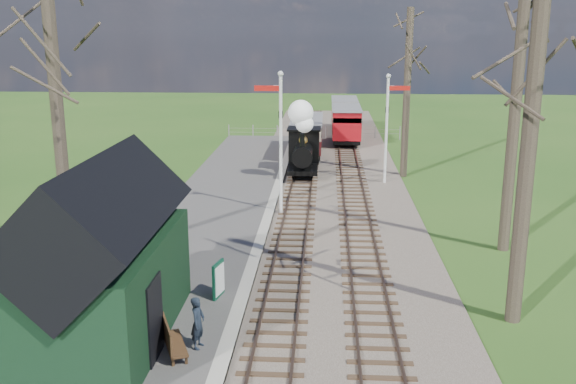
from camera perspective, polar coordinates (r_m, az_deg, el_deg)
name	(u,v)px	position (r m, az deg, el deg)	size (l,w,h in m)	color
distant_hills	(326,231)	(78.97, 3.42, -3.46)	(114.40, 48.00, 22.02)	#385B23
ballast_bed	(327,183)	(33.75, 3.48, 0.84)	(8.00, 60.00, 0.10)	brown
track_near	(302,181)	(33.76, 1.28, 0.95)	(1.60, 60.00, 0.15)	brown
track_far	(352,182)	(33.77, 5.69, 0.88)	(1.60, 60.00, 0.15)	brown
platform	(209,225)	(26.45, -7.01, -2.96)	(5.00, 44.00, 0.20)	#474442
coping_strip	(265,226)	(26.14, -2.03, -3.06)	(0.40, 44.00, 0.21)	#B2AD9E
station_shed	(104,261)	(16.80, -16.06, -5.91)	(3.25, 6.30, 4.78)	black
semaphore_near	(279,133)	(27.24, -0.79, 5.26)	(1.22, 0.24, 6.22)	silver
semaphore_far	(388,121)	(33.29, 8.90, 6.29)	(1.22, 0.24, 5.72)	silver
bare_trees	(330,114)	(21.10, 3.74, 6.93)	(15.51, 22.39, 12.00)	#382D23
fence_line	(314,132)	(47.41, 2.30, 5.39)	(12.60, 0.08, 1.00)	slate
locomotive	(303,143)	(34.64, 1.36, 4.41)	(1.67, 3.91, 4.19)	black
coach	(307,134)	(40.70, 1.69, 5.16)	(1.95, 6.70, 2.06)	black
red_carriage_a	(346,124)	(45.13, 5.19, 6.06)	(2.00, 4.95, 2.10)	black
red_carriage_b	(344,114)	(50.58, 5.02, 6.95)	(2.00, 4.95, 2.10)	black
sign_board	(219,279)	(19.18, -6.19, -7.74)	(0.25, 0.73, 1.08)	#0E412C
bench	(171,339)	(16.27, -10.38, -12.70)	(0.94, 1.51, 0.83)	#482E19
person	(198,323)	(16.31, -8.02, -11.42)	(0.49, 0.32, 1.34)	#1A2330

